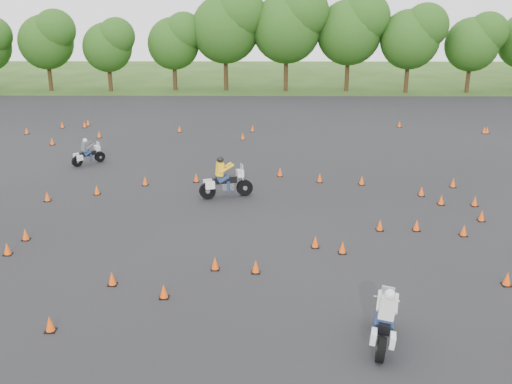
# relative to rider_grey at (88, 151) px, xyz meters

# --- Properties ---
(ground) EXTENTS (140.00, 140.00, 0.00)m
(ground) POSITION_rel_rider_grey_xyz_m (9.70, -12.44, -0.79)
(ground) COLOR #2D5119
(ground) RESTS_ON ground
(asphalt_pad) EXTENTS (62.00, 62.00, 0.00)m
(asphalt_pad) POSITION_rel_rider_grey_xyz_m (9.70, -6.44, -0.79)
(asphalt_pad) COLOR black
(asphalt_pad) RESTS_ON ground
(treeline) EXTENTS (87.01, 32.68, 10.83)m
(treeline) POSITION_rel_rider_grey_xyz_m (11.16, 22.17, 3.88)
(treeline) COLOR #244C15
(treeline) RESTS_ON ground
(traffic_cones) EXTENTS (36.76, 33.07, 0.45)m
(traffic_cones) POSITION_rel_rider_grey_xyz_m (9.61, -6.91, -0.56)
(traffic_cones) COLOR #FE4F0A
(traffic_cones) RESTS_ON asphalt_pad
(rider_grey) EXTENTS (1.89, 1.88, 1.57)m
(rider_grey) POSITION_rel_rider_grey_xyz_m (0.00, 0.00, 0.00)
(rider_grey) COLOR #484C50
(rider_grey) RESTS_ON ground
(rider_yellow) EXTENTS (2.71, 1.48, 2.00)m
(rider_yellow) POSITION_rel_rider_grey_xyz_m (8.26, -5.71, 0.21)
(rider_yellow) COLOR yellow
(rider_yellow) RESTS_ON ground
(rider_white) EXTENTS (1.20, 2.42, 1.79)m
(rider_white) POSITION_rel_rider_grey_xyz_m (13.18, -17.90, 0.11)
(rider_white) COLOR beige
(rider_white) RESTS_ON ground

